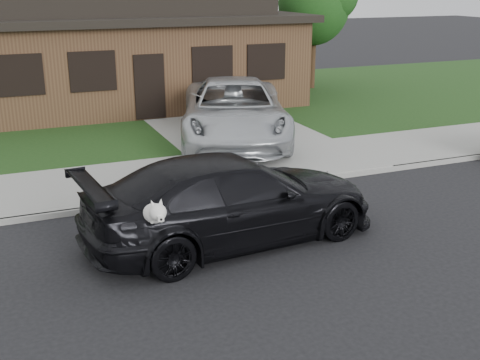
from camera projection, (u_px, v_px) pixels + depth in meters
name	position (u px, v px, depth m)	size (l,w,h in m)	color
ground	(76.00, 299.00, 8.98)	(120.00, 120.00, 0.00)	black
sidewalk	(43.00, 192.00, 13.35)	(60.00, 3.00, 0.12)	gray
curb	(51.00, 215.00, 12.04)	(60.00, 0.12, 0.12)	gray
lawn	(21.00, 119.00, 20.37)	(60.00, 13.00, 0.13)	#193814
driveway	(218.00, 122.00, 19.91)	(4.50, 13.00, 0.14)	gray
sedan	(232.00, 199.00, 10.79)	(5.64, 2.81, 1.58)	black
minivan	(234.00, 111.00, 17.10)	(2.88, 6.24, 1.73)	silver
recycling_bin	(235.00, 146.00, 15.04)	(0.71, 0.71, 0.94)	#0D4A94
house	(122.00, 47.00, 22.92)	(12.60, 8.60, 4.65)	#422B1C
tree_1	(318.00, 2.00, 24.85)	(3.15, 3.00, 5.25)	#332114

